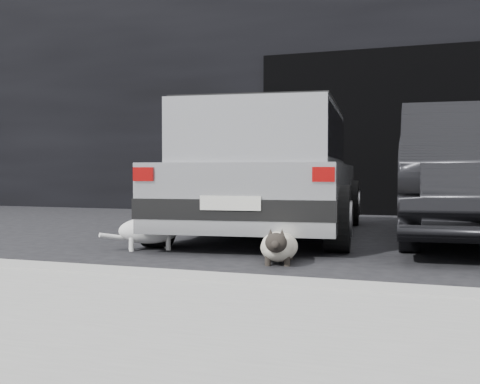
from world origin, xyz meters
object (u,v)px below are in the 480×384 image
(cat_siamese, at_px, (279,246))
(cat_white, at_px, (154,229))
(silver_hatchback, at_px, (269,165))
(second_car, at_px, (477,170))

(cat_siamese, xyz_separation_m, cat_white, (-1.25, 0.40, 0.05))
(silver_hatchback, relative_size, second_car, 0.91)
(silver_hatchback, height_order, second_car, second_car)
(silver_hatchback, distance_m, second_car, 2.13)
(silver_hatchback, distance_m, cat_white, 1.72)
(second_car, distance_m, cat_siamese, 2.74)
(silver_hatchback, bearing_deg, cat_siamese, -77.96)
(silver_hatchback, bearing_deg, cat_white, -118.73)
(second_car, bearing_deg, silver_hatchback, -174.40)
(second_car, distance_m, cat_white, 3.32)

